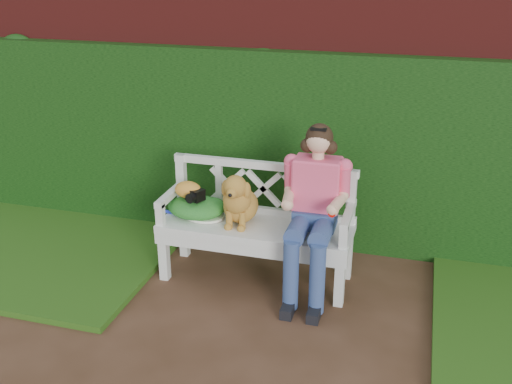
# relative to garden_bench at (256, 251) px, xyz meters

# --- Properties ---
(ground) EXTENTS (60.00, 60.00, 0.00)m
(ground) POSITION_rel_garden_bench_xyz_m (0.28, -0.93, -0.24)
(ground) COLOR #3D2515
(brick_wall) EXTENTS (10.00, 0.30, 2.20)m
(brick_wall) POSITION_rel_garden_bench_xyz_m (0.28, 0.97, 0.86)
(brick_wall) COLOR maroon
(brick_wall) RESTS_ON ground
(ivy_hedge) EXTENTS (10.00, 0.18, 1.70)m
(ivy_hedge) POSITION_rel_garden_bench_xyz_m (0.28, 0.75, 0.61)
(ivy_hedge) COLOR #225216
(ivy_hedge) RESTS_ON ground
(grass_left) EXTENTS (2.60, 2.00, 0.05)m
(grass_left) POSITION_rel_garden_bench_xyz_m (-2.12, -0.03, -0.21)
(grass_left) COLOR #2A5219
(grass_left) RESTS_ON ground
(garden_bench) EXTENTS (1.62, 0.70, 0.48)m
(garden_bench) POSITION_rel_garden_bench_xyz_m (0.00, 0.00, 0.00)
(garden_bench) COLOR white
(garden_bench) RESTS_ON ground
(seated_woman) EXTENTS (0.54, 0.71, 1.24)m
(seated_woman) POSITION_rel_garden_bench_xyz_m (0.46, -0.02, 0.38)
(seated_woman) COLOR #CB4A6D
(seated_woman) RESTS_ON ground
(dog) EXTENTS (0.43, 0.48, 0.44)m
(dog) POSITION_rel_garden_bench_xyz_m (-0.13, -0.01, 0.46)
(dog) COLOR tan
(dog) RESTS_ON garden_bench
(tennis_racket) EXTENTS (0.60, 0.27, 0.03)m
(tennis_racket) POSITION_rel_garden_bench_xyz_m (-0.45, 0.00, 0.25)
(tennis_racket) COLOR white
(tennis_racket) RESTS_ON garden_bench
(green_bag) EXTENTS (0.53, 0.45, 0.16)m
(green_bag) POSITION_rel_garden_bench_xyz_m (-0.50, 0.02, 0.32)
(green_bag) COLOR #136B18
(green_bag) RESTS_ON garden_bench
(camera_item) EXTENTS (0.16, 0.15, 0.09)m
(camera_item) POSITION_rel_garden_bench_xyz_m (-0.49, -0.02, 0.44)
(camera_item) COLOR black
(camera_item) RESTS_ON green_bag
(baseball_glove) EXTENTS (0.25, 0.22, 0.14)m
(baseball_glove) POSITION_rel_garden_bench_xyz_m (-0.56, 0.00, 0.47)
(baseball_glove) COLOR orange
(baseball_glove) RESTS_ON green_bag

